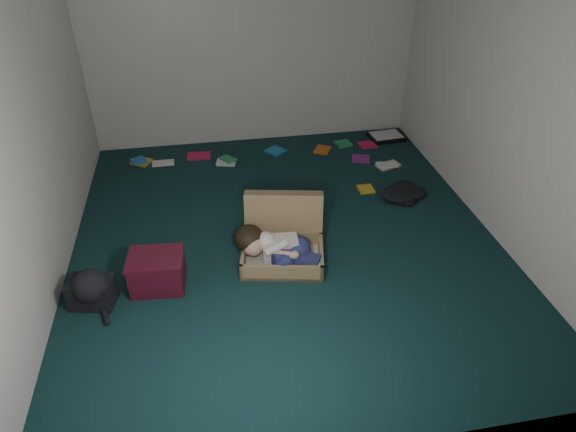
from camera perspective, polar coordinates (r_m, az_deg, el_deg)
name	(u,v)px	position (r m, az deg, el deg)	size (l,w,h in m)	color
floor	(285,237)	(4.98, -0.30, -2.39)	(4.50, 4.50, 0.00)	#0F2B2D
wall_back	(252,39)	(6.46, -3.97, 19.05)	(4.50, 4.50, 0.00)	silver
wall_front	(366,294)	(2.47, 8.71, -8.52)	(4.50, 4.50, 0.00)	silver
wall_left	(30,129)	(4.49, -26.74, 8.64)	(4.50, 4.50, 0.00)	silver
wall_right	(507,96)	(5.06, 23.14, 12.19)	(4.50, 4.50, 0.00)	silver
suitcase	(283,239)	(4.69, -0.55, -2.60)	(0.85, 0.84, 0.53)	#997C54
person	(277,248)	(4.52, -1.27, -3.53)	(0.75, 0.49, 0.33)	silver
maroon_bin	(157,271)	(4.47, -14.33, -6.00)	(0.48, 0.39, 0.32)	#460E1E
backpack	(92,291)	(4.49, -20.97, -7.81)	(0.43, 0.34, 0.26)	black
clothing_pile	(404,193)	(5.69, 12.76, 2.54)	(0.41, 0.33, 0.13)	black
paper_tray	(386,137)	(7.01, 10.85, 8.66)	(0.46, 0.36, 0.06)	black
book_scatter	(287,158)	(6.37, -0.13, 6.44)	(3.14, 1.41, 0.02)	gold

